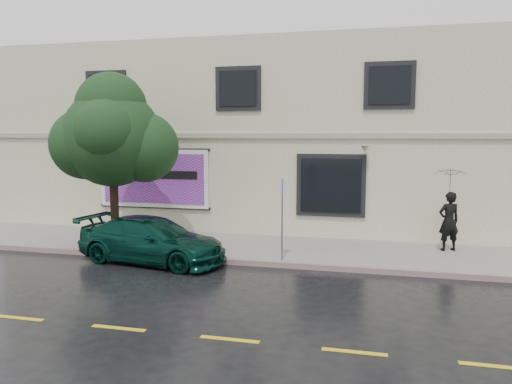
% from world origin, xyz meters
% --- Properties ---
extents(ground, '(90.00, 90.00, 0.00)m').
position_xyz_m(ground, '(0.00, 0.00, 0.00)').
color(ground, black).
rests_on(ground, ground).
extents(sidewalk, '(20.00, 3.50, 0.15)m').
position_xyz_m(sidewalk, '(0.00, 3.25, 0.07)').
color(sidewalk, gray).
rests_on(sidewalk, ground).
extents(curb, '(20.00, 0.18, 0.16)m').
position_xyz_m(curb, '(0.00, 1.50, 0.07)').
color(curb, slate).
rests_on(curb, ground).
extents(road_marking, '(19.00, 0.12, 0.01)m').
position_xyz_m(road_marking, '(0.00, -3.50, 0.01)').
color(road_marking, gold).
rests_on(road_marking, ground).
extents(building, '(20.00, 8.12, 7.00)m').
position_xyz_m(building, '(0.00, 9.00, 3.50)').
color(building, '#EDE7BF').
rests_on(building, ground).
extents(billboard, '(4.30, 0.16, 2.20)m').
position_xyz_m(billboard, '(-3.20, 4.92, 2.05)').
color(billboard, white).
rests_on(billboard, ground).
extents(car, '(4.67, 2.65, 1.29)m').
position_xyz_m(car, '(-1.53, 1.20, 0.64)').
color(car, '#083027').
rests_on(car, ground).
extents(pedestrian, '(0.77, 0.65, 1.79)m').
position_xyz_m(pedestrian, '(6.83, 4.04, 1.05)').
color(pedestrian, black).
rests_on(pedestrian, sidewalk).
extents(umbrella, '(1.31, 1.31, 0.81)m').
position_xyz_m(umbrella, '(6.83, 4.04, 2.35)').
color(umbrella, black).
rests_on(umbrella, pedestrian).
extents(street_tree, '(3.02, 3.02, 4.91)m').
position_xyz_m(street_tree, '(-3.25, 2.20, 3.54)').
color(street_tree, black).
rests_on(street_tree, sidewalk).
extents(fire_hydrant, '(0.29, 0.27, 0.71)m').
position_xyz_m(fire_hydrant, '(-1.50, 1.94, 0.50)').
color(fire_hydrant, silver).
rests_on(fire_hydrant, sidewalk).
extents(sign_pole, '(0.28, 0.08, 2.29)m').
position_xyz_m(sign_pole, '(2.17, 1.70, 1.55)').
color(sign_pole, gray).
rests_on(sign_pole, sidewalk).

